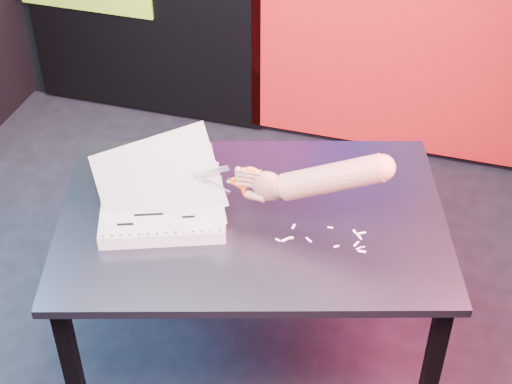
% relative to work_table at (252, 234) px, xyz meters
% --- Properties ---
extents(room, '(3.01, 3.01, 2.71)m').
position_rel_work_table_xyz_m(room, '(-0.31, 0.05, 0.68)').
color(room, '#27272D').
rests_on(room, ground).
extents(work_table, '(1.47, 1.18, 0.75)m').
position_rel_work_table_xyz_m(work_table, '(0.00, 0.00, 0.00)').
color(work_table, black).
rests_on(work_table, ground).
extents(printout_stack, '(0.50, 0.42, 0.30)m').
position_rel_work_table_xyz_m(printout_stack, '(-0.28, -0.09, 0.11)').
color(printout_stack, silver).
rests_on(printout_stack, work_table).
extents(scissors, '(0.23, 0.02, 0.13)m').
position_rel_work_table_xyz_m(scissors, '(-0.01, -0.02, 0.23)').
color(scissors, silver).
rests_on(scissors, printout_stack).
extents(hand_forearm, '(0.48, 0.11, 0.23)m').
position_rel_work_table_xyz_m(hand_forearm, '(0.22, -0.01, 0.29)').
color(hand_forearm, tan).
rests_on(hand_forearm, work_table).
extents(paper_clippings, '(0.29, 0.13, 0.00)m').
position_rel_work_table_xyz_m(paper_clippings, '(0.27, -0.04, 0.08)').
color(paper_clippings, white).
rests_on(paper_clippings, work_table).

